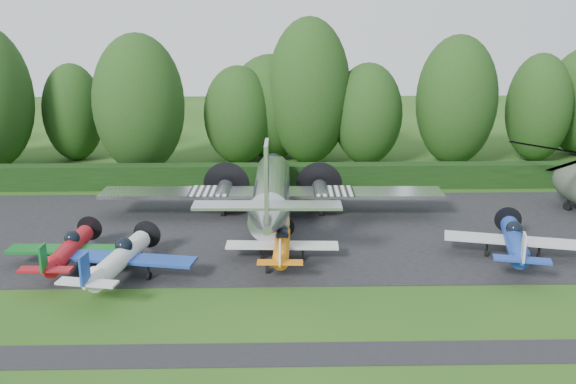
{
  "coord_description": "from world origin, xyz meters",
  "views": [
    {
      "loc": [
        0.54,
        -30.67,
        14.36
      ],
      "look_at": [
        1.47,
        10.9,
        2.5
      ],
      "focal_mm": 40.0,
      "sensor_mm": 36.0,
      "label": 1
    }
  ],
  "objects_px": {
    "light_plane_white": "(120,259)",
    "light_plane_blue": "(514,240)",
    "transport_plane": "(271,193)",
    "light_plane_red": "(69,249)",
    "light_plane_orange": "(282,245)"
  },
  "relations": [
    {
      "from": "light_plane_white",
      "to": "light_plane_blue",
      "type": "height_order",
      "value": "light_plane_white"
    },
    {
      "from": "transport_plane",
      "to": "light_plane_red",
      "type": "distance_m",
      "value": 14.06
    },
    {
      "from": "transport_plane",
      "to": "light_plane_orange",
      "type": "xyz_separation_m",
      "value": [
        0.63,
        -7.3,
        -1.11
      ]
    },
    {
      "from": "light_plane_orange",
      "to": "transport_plane",
      "type": "bearing_deg",
      "value": 92.4
    },
    {
      "from": "light_plane_blue",
      "to": "light_plane_white",
      "type": "bearing_deg",
      "value": 171.61
    },
    {
      "from": "light_plane_white",
      "to": "light_plane_blue",
      "type": "xyz_separation_m",
      "value": [
        22.59,
        2.41,
        -0.01
      ]
    },
    {
      "from": "light_plane_white",
      "to": "light_plane_orange",
      "type": "xyz_separation_m",
      "value": [
        8.89,
        2.44,
        -0.22
      ]
    },
    {
      "from": "light_plane_red",
      "to": "light_plane_white",
      "type": "relative_size",
      "value": 0.92
    },
    {
      "from": "light_plane_orange",
      "to": "light_plane_red",
      "type": "bearing_deg",
      "value": -179.25
    },
    {
      "from": "light_plane_white",
      "to": "light_plane_blue",
      "type": "bearing_deg",
      "value": -4.44
    },
    {
      "from": "transport_plane",
      "to": "light_plane_red",
      "type": "relative_size",
      "value": 3.13
    },
    {
      "from": "light_plane_white",
      "to": "light_plane_blue",
      "type": "distance_m",
      "value": 22.72
    },
    {
      "from": "transport_plane",
      "to": "light_plane_white",
      "type": "relative_size",
      "value": 2.87
    },
    {
      "from": "transport_plane",
      "to": "light_plane_orange",
      "type": "distance_m",
      "value": 7.41
    },
    {
      "from": "transport_plane",
      "to": "light_plane_blue",
      "type": "xyz_separation_m",
      "value": [
        14.33,
        -7.32,
        -0.9
      ]
    }
  ]
}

